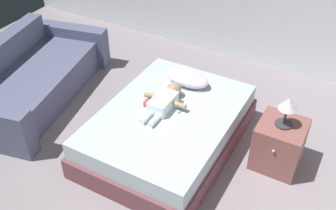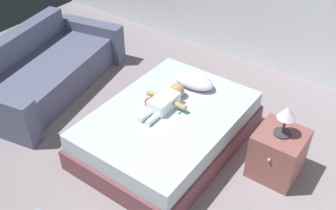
{
  "view_description": "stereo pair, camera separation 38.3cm",
  "coord_description": "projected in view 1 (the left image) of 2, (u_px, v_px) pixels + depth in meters",
  "views": [
    {
      "loc": [
        1.4,
        -2.03,
        3.04
      ],
      "look_at": [
        -0.17,
        0.79,
        0.55
      ],
      "focal_mm": 42.2,
      "sensor_mm": 36.0,
      "label": 1
    },
    {
      "loc": [
        1.73,
        -1.83,
        3.04
      ],
      "look_at": [
        -0.17,
        0.79,
        0.55
      ],
      "focal_mm": 42.2,
      "sensor_mm": 36.0,
      "label": 2
    }
  ],
  "objects": [
    {
      "name": "ground_plane",
      "position": [
        143.0,
        199.0,
        3.8
      ],
      "size": [
        8.0,
        8.0,
        0.0
      ],
      "primitive_type": "plane",
      "color": "gray"
    },
    {
      "name": "bed",
      "position": [
        168.0,
        129.0,
        4.27
      ],
      "size": [
        1.36,
        1.9,
        0.45
      ],
      "color": "brown",
      "rests_on": "ground_plane"
    },
    {
      "name": "pillow",
      "position": [
        188.0,
        79.0,
        4.5
      ],
      "size": [
        0.51,
        0.27,
        0.15
      ],
      "color": "silver",
      "rests_on": "bed"
    },
    {
      "name": "baby",
      "position": [
        165.0,
        100.0,
        4.19
      ],
      "size": [
        0.5,
        0.67,
        0.17
      ],
      "color": "white",
      "rests_on": "bed"
    },
    {
      "name": "toothbrush",
      "position": [
        182.0,
        109.0,
        4.16
      ],
      "size": [
        0.02,
        0.14,
        0.02
      ],
      "color": "#2A94E2",
      "rests_on": "bed"
    },
    {
      "name": "couch",
      "position": [
        31.0,
        79.0,
        4.97
      ],
      "size": [
        1.45,
        2.26,
        0.73
      ],
      "color": "slate",
      "rests_on": "ground_plane"
    },
    {
      "name": "nightstand",
      "position": [
        279.0,
        144.0,
        4.03
      ],
      "size": [
        0.46,
        0.49,
        0.52
      ],
      "color": "brown",
      "rests_on": "ground_plane"
    },
    {
      "name": "lamp",
      "position": [
        288.0,
        107.0,
        3.73
      ],
      "size": [
        0.18,
        0.18,
        0.32
      ],
      "color": "#333338",
      "rests_on": "nightstand"
    },
    {
      "name": "toy_block",
      "position": [
        147.0,
        104.0,
        4.2
      ],
      "size": [
        0.08,
        0.08,
        0.07
      ],
      "color": "#E44349",
      "rests_on": "bed"
    }
  ]
}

